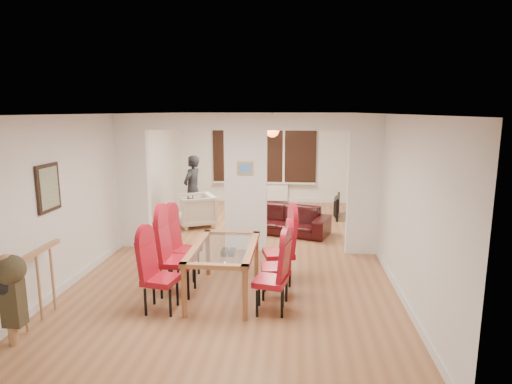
# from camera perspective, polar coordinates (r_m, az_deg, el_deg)

# --- Properties ---
(floor) EXTENTS (5.00, 9.00, 0.01)m
(floor) POSITION_cam_1_polar(r_m,az_deg,el_deg) (8.41, -1.33, -7.60)
(floor) COLOR #9C663F
(floor) RESTS_ON ground
(room_walls) EXTENTS (5.00, 9.00, 2.60)m
(room_walls) POSITION_cam_1_polar(r_m,az_deg,el_deg) (8.10, -1.37, 1.17)
(room_walls) COLOR silver
(room_walls) RESTS_ON floor
(divider_wall) EXTENTS (5.00, 0.18, 2.60)m
(divider_wall) POSITION_cam_1_polar(r_m,az_deg,el_deg) (8.10, -1.37, 1.17)
(divider_wall) COLOR white
(divider_wall) RESTS_ON floor
(bay_window_blinds) EXTENTS (3.00, 0.08, 1.80)m
(bay_window_blinds) POSITION_cam_1_polar(r_m,az_deg,el_deg) (12.46, 1.10, 5.47)
(bay_window_blinds) COLOR black
(bay_window_blinds) RESTS_ON room_walls
(radiator) EXTENTS (1.40, 0.08, 0.50)m
(radiator) POSITION_cam_1_polar(r_m,az_deg,el_deg) (12.59, 1.06, 0.00)
(radiator) COLOR white
(radiator) RESTS_ON floor
(pendant_light) EXTENTS (0.36, 0.36, 0.36)m
(pendant_light) POSITION_cam_1_polar(r_m,az_deg,el_deg) (11.26, 2.19, 8.21)
(pendant_light) COLOR orange
(pendant_light) RESTS_ON room_walls
(stair_newel) EXTENTS (0.40, 1.20, 1.10)m
(stair_newel) POSITION_cam_1_polar(r_m,az_deg,el_deg) (6.09, -27.27, -10.66)
(stair_newel) COLOR #AC7A4F
(stair_newel) RESTS_ON floor
(wall_poster) EXTENTS (0.04, 0.52, 0.67)m
(wall_poster) POSITION_cam_1_polar(r_m,az_deg,el_deg) (6.59, -25.95, 0.50)
(wall_poster) COLOR gray
(wall_poster) RESTS_ON room_walls
(pillar_photo) EXTENTS (0.30, 0.03, 0.25)m
(pillar_photo) POSITION_cam_1_polar(r_m,az_deg,el_deg) (7.96, -1.46, 3.18)
(pillar_photo) COLOR #4C8CD8
(pillar_photo) RESTS_ON divider_wall
(dining_table) EXTENTS (0.89, 1.59, 0.75)m
(dining_table) POSITION_cam_1_polar(r_m,az_deg,el_deg) (6.32, -4.26, -10.39)
(dining_table) COLOR #976038
(dining_table) RESTS_ON floor
(dining_chair_la) EXTENTS (0.48, 0.48, 1.04)m
(dining_chair_la) POSITION_cam_1_polar(r_m,az_deg,el_deg) (5.92, -12.58, -10.62)
(dining_chair_la) COLOR maroon
(dining_chair_la) RESTS_ON floor
(dining_chair_lb) EXTENTS (0.48, 0.48, 1.18)m
(dining_chair_lb) POSITION_cam_1_polar(r_m,az_deg,el_deg) (6.37, -10.41, -8.30)
(dining_chair_lb) COLOR maroon
(dining_chair_lb) RESTS_ON floor
(dining_chair_lc) EXTENTS (0.51, 0.51, 1.08)m
(dining_chair_lc) POSITION_cam_1_polar(r_m,az_deg,el_deg) (6.95, -9.48, -7.08)
(dining_chair_lc) COLOR maroon
(dining_chair_lc) RESTS_ON floor
(dining_chair_ra) EXTENTS (0.48, 0.48, 1.02)m
(dining_chair_ra) POSITION_cam_1_polar(r_m,az_deg,el_deg) (5.76, 1.93, -11.09)
(dining_chair_ra) COLOR maroon
(dining_chair_ra) RESTS_ON floor
(dining_chair_rb) EXTENTS (0.46, 0.46, 1.02)m
(dining_chair_rb) POSITION_cam_1_polar(r_m,az_deg,el_deg) (6.21, 2.63, -9.43)
(dining_chair_rb) COLOR maroon
(dining_chair_rb) RESTS_ON floor
(dining_chair_rc) EXTENTS (0.54, 0.54, 1.11)m
(dining_chair_rc) POSITION_cam_1_polar(r_m,az_deg,el_deg) (6.69, 3.03, -7.49)
(dining_chair_rc) COLOR maroon
(dining_chair_rc) RESTS_ON floor
(sofa) EXTENTS (2.19, 1.38, 0.60)m
(sofa) POSITION_cam_1_polar(r_m,az_deg,el_deg) (9.46, 3.49, -3.64)
(sofa) COLOR black
(sofa) RESTS_ON floor
(armchair) EXTENTS (1.08, 1.09, 0.75)m
(armchair) POSITION_cam_1_polar(r_m,az_deg,el_deg) (10.06, -8.05, -2.41)
(armchair) COLOR beige
(armchair) RESTS_ON floor
(person) EXTENTS (0.68, 0.55, 1.60)m
(person) POSITION_cam_1_polar(r_m,az_deg,el_deg) (10.47, -8.46, 0.48)
(person) COLOR black
(person) RESTS_ON floor
(television) EXTENTS (0.99, 0.25, 0.57)m
(television) POSITION_cam_1_polar(r_m,az_deg,el_deg) (10.98, 10.35, -1.87)
(television) COLOR black
(television) RESTS_ON floor
(coffee_table) EXTENTS (0.99, 0.54, 0.22)m
(coffee_table) POSITION_cam_1_polar(r_m,az_deg,el_deg) (10.71, 0.81, -2.95)
(coffee_table) COLOR black
(coffee_table) RESTS_ON floor
(bottle) EXTENTS (0.06, 0.06, 0.26)m
(bottle) POSITION_cam_1_polar(r_m,az_deg,el_deg) (10.69, -0.01, -1.67)
(bottle) COLOR #143F19
(bottle) RESTS_ON coffee_table
(bowl) EXTENTS (0.21, 0.21, 0.05)m
(bowl) POSITION_cam_1_polar(r_m,az_deg,el_deg) (10.69, 1.10, -2.23)
(bowl) COLOR black
(bowl) RESTS_ON coffee_table
(shoes) EXTENTS (0.24, 0.26, 0.10)m
(shoes) POSITION_cam_1_polar(r_m,az_deg,el_deg) (8.06, -3.74, -8.06)
(shoes) COLOR black
(shoes) RESTS_ON floor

